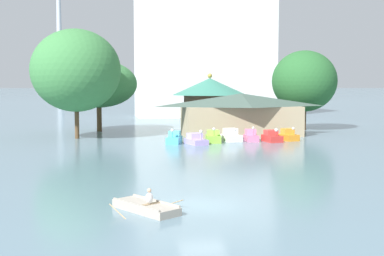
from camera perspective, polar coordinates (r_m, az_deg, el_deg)
The scene contains 15 objects.
ground_plane at distance 27.69m, azimuth 1.16°, elevation -8.62°, with size 2000.00×2000.00×0.00m, color slate.
rowboat_with_rower at distance 26.44m, azimuth -5.18°, elevation -8.78°, with size 3.83×4.08×1.47m.
pedal_boat_cyan at distance 56.01m, azimuth -2.01°, elevation -1.18°, with size 2.17×2.88×1.72m.
pedal_boat_lavender at distance 55.41m, azimuth 0.43°, elevation -1.33°, with size 2.36×3.30×1.67m.
pedal_boat_lime at distance 57.20m, azimuth 2.39°, elevation -1.07°, with size 2.04×2.97×1.78m.
pedal_boat_white at distance 58.47m, azimuth 4.42°, elevation -0.91°, with size 2.09×2.85×1.61m.
pedal_boat_pink at distance 58.97m, azimuth 6.62°, elevation -0.92°, with size 1.45×2.48×1.75m.
pedal_boat_red at distance 58.56m, azimuth 8.93°, elevation -1.00°, with size 1.84×2.79×1.62m.
pedal_boat_orange at distance 60.16m, azimuth 10.76°, elevation -0.85°, with size 1.98×2.52×1.63m.
boathouse at distance 64.81m, azimuth 5.52°, elevation 1.62°, with size 15.76×7.02×5.37m.
green_roof_pavilion at distance 76.58m, azimuth 2.00°, elevation 3.32°, with size 11.24×11.24×8.15m.
shoreline_tree_tall_left at distance 62.58m, azimuth -12.87°, elevation 6.29°, with size 10.67×10.67×13.08m.
shoreline_tree_mid at distance 71.51m, azimuth -10.41°, elevation 4.87°, with size 10.56×10.56×9.84m.
shoreline_tree_right at distance 74.49m, azimuth 12.47°, elevation 5.15°, with size 9.18×9.18×11.32m.
background_building_block at distance 104.79m, azimuth 1.31°, elevation 9.21°, with size 27.95×12.73×28.75m.
Camera 1 is at (-5.25, -26.41, 6.46)m, focal length 47.62 mm.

